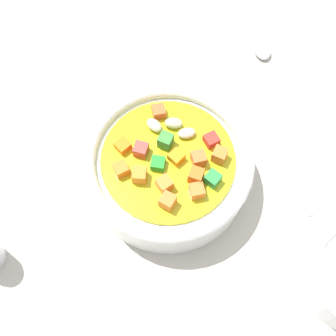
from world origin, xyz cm
name	(u,v)px	position (x,y,z in cm)	size (l,w,h in cm)	color
ground_plane	(168,182)	(0.00, 0.00, -1.00)	(140.00, 140.00, 2.00)	#BAB2A0
soup_bowl_main	(168,167)	(0.01, -0.01, 3.25)	(17.58, 17.58, 6.89)	white
spoon	(277,99)	(16.73, 0.25, 0.44)	(12.49, 21.59, 1.06)	silver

